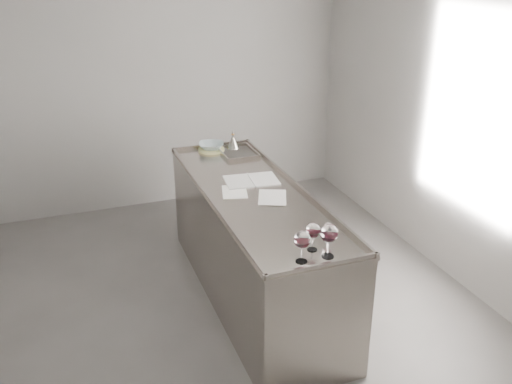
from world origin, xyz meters
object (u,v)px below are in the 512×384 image
object	(u,v)px
wine_glass_small	(328,228)
notebook	(251,180)
wine_glass_middle	(313,231)
wine_glass_right	(329,234)
wine_funnel	(233,143)
wine_glass_left	(302,240)
ceramic_bowl	(211,146)
counter	(254,246)

from	to	relation	value
wine_glass_small	notebook	xyz separation A→B (m)	(-0.12, 1.14, -0.09)
wine_glass_middle	wine_glass_right	distance (m)	0.12
wine_funnel	wine_glass_left	bearing A→B (deg)	-97.23
wine_glass_left	wine_glass_small	xyz separation A→B (m)	(0.27, 0.19, -0.05)
wine_glass_middle	ceramic_bowl	distance (m)	2.05
counter	notebook	size ratio (longest dim) A/B	5.31
counter	wine_glass_left	world-z (taller)	wine_glass_left
wine_glass_right	wine_funnel	bearing A→B (deg)	87.47
wine_glass_small	counter	bearing A→B (deg)	101.37
wine_glass_small	ceramic_bowl	bearing A→B (deg)	96.13
wine_glass_right	notebook	bearing A→B (deg)	91.02
wine_glass_left	wine_funnel	distance (m)	2.18
wine_glass_right	notebook	size ratio (longest dim) A/B	0.48
counter	ceramic_bowl	xyz separation A→B (m)	(-0.03, 1.08, 0.52)
wine_glass_middle	notebook	size ratio (longest dim) A/B	0.41
counter	wine_glass_right	xyz separation A→B (m)	(0.09, -1.08, 0.62)
wine_glass_left	wine_funnel	size ratio (longest dim) A/B	1.13
ceramic_bowl	wine_glass_right	bearing A→B (deg)	-86.83
wine_funnel	counter	bearing A→B (deg)	-99.64
counter	wine_funnel	world-z (taller)	wine_funnel
counter	ceramic_bowl	size ratio (longest dim) A/B	10.43
counter	wine_glass_middle	world-z (taller)	wine_glass_middle
wine_glass_left	ceramic_bowl	distance (m)	2.16
wine_glass_right	notebook	world-z (taller)	wine_glass_right
wine_glass_left	notebook	xyz separation A→B (m)	(0.16, 1.32, -0.14)
wine_glass_middle	notebook	world-z (taller)	wine_glass_middle
ceramic_bowl	wine_funnel	distance (m)	0.22
wine_glass_left	notebook	world-z (taller)	wine_glass_left
notebook	wine_funnel	distance (m)	0.85
wine_glass_middle	wine_glass_small	xyz separation A→B (m)	(0.15, 0.08, -0.04)
notebook	ceramic_bowl	bearing A→B (deg)	103.19
wine_glass_right	ceramic_bowl	size ratio (longest dim) A/B	0.94
wine_glass_left	wine_glass_small	world-z (taller)	wine_glass_left
notebook	ceramic_bowl	world-z (taller)	ceramic_bowl
counter	wine_glass_right	world-z (taller)	wine_glass_right
notebook	wine_glass_left	bearing A→B (deg)	-90.04
wine_glass_left	wine_funnel	xyz separation A→B (m)	(0.27, 2.16, -0.09)
counter	notebook	xyz separation A→B (m)	(0.06, 0.24, 0.47)
counter	wine_glass_small	world-z (taller)	wine_glass_small
wine_glass_left	ceramic_bowl	xyz separation A→B (m)	(0.06, 2.16, -0.10)
wine_glass_middle	wine_funnel	world-z (taller)	wine_glass_middle
counter	notebook	bearing A→B (deg)	75.10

